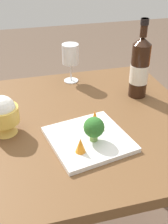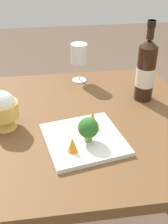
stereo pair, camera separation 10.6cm
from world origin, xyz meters
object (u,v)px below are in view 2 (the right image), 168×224
wine_bottle (146,70)px  wine_glass (79,55)px  broccoli_floret (88,128)px  carrot_garnish_right (72,145)px  rice_bowl (3,109)px  serving_plate (84,139)px  carrot_garnish_left (93,118)px

wine_bottle → wine_glass: (-0.21, -0.24, 0.00)m
wine_glass → broccoli_floret: (0.49, -0.03, -0.06)m
wine_glass → carrot_garnish_right: (0.53, -0.09, -0.09)m
carrot_garnish_right → rice_bowl: bearing=-130.3°
rice_bowl → serving_plate: bearing=65.1°
wine_bottle → carrot_garnish_right: (0.32, -0.33, -0.09)m
wine_glass → carrot_garnish_left: bearing=-0.7°
wine_bottle → serving_plate: (0.26, -0.29, -0.12)m
serving_plate → broccoli_floret: bearing=31.2°
rice_bowl → wine_bottle: bearing=103.5°
wine_glass → rice_bowl: (0.34, -0.31, -0.05)m
wine_glass → rice_bowl: wine_glass is taller
serving_plate → wine_glass: bearing=174.6°
broccoli_floret → carrot_garnish_right: bearing=-51.0°
wine_bottle → wine_glass: wine_bottle is taller
wine_bottle → wine_glass: bearing=-130.8°
wine_glass → broccoli_floret: bearing=-3.9°
wine_bottle → carrot_garnish_right: 0.47m
wine_glass → carrot_garnish_right: bearing=-9.5°
wine_bottle → broccoli_floret: size_ratio=3.80×
wine_glass → carrot_garnish_left: 0.41m
rice_bowl → carrot_garnish_right: 0.29m
broccoli_floret → serving_plate: bearing=-148.8°
wine_glass → serving_plate: size_ratio=0.61×
broccoli_floret → carrot_garnish_right: size_ratio=1.68×
rice_bowl → serving_plate: rice_bowl is taller
broccoli_floret → carrot_garnish_left: broccoli_floret is taller
rice_bowl → broccoli_floret: rice_bowl is taller
carrot_garnish_left → wine_bottle: bearing=127.9°
wine_bottle → rice_bowl: (0.13, -0.56, -0.05)m
wine_glass → rice_bowl: size_ratio=1.26×
rice_bowl → broccoli_floret: bearing=62.9°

